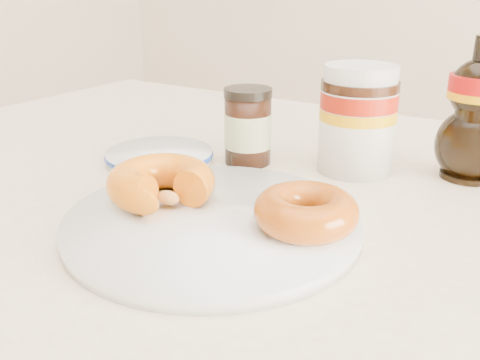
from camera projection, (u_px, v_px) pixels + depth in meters
The scene contains 8 objects.
dining_table at pixel (316, 276), 0.60m from camera, with size 1.40×0.90×0.75m.
plate at pixel (213, 222), 0.52m from camera, with size 0.29×0.29×0.01m.
donut_bitten at pixel (161, 183), 0.55m from camera, with size 0.11×0.11×0.04m, color orange.
donut_whole at pixel (306, 211), 0.49m from camera, with size 0.10×0.10×0.03m, color #963709.
nutella_jar at pixel (358, 115), 0.66m from camera, with size 0.09×0.09×0.13m.
syrup_bottle at pixel (478, 110), 0.62m from camera, with size 0.09×0.07×0.17m, color black, non-canonical shape.
dark_jar at pixel (248, 127), 0.69m from camera, with size 0.06×0.06×0.10m.
blue_rim_saucer at pixel (159, 156), 0.71m from camera, with size 0.14×0.14×0.01m.
Camera 1 is at (0.21, -0.39, 0.98)m, focal length 40.00 mm.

